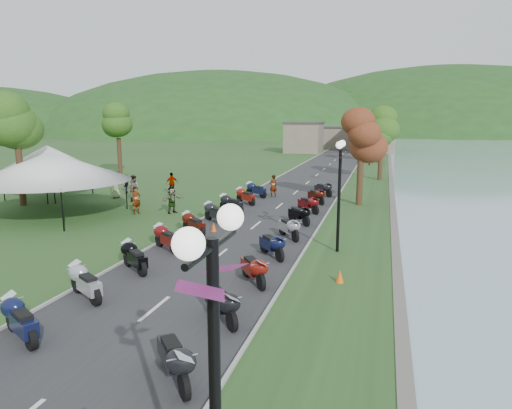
% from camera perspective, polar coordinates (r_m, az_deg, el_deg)
% --- Properties ---
extents(road, '(7.00, 120.00, 0.02)m').
position_cam_1_polar(road, '(43.33, 6.47, 2.73)').
color(road, '#313133').
rests_on(road, ground).
extents(hills_backdrop, '(360.00, 120.00, 76.00)m').
position_cam_1_polar(hills_backdrop, '(202.56, 13.96, 8.78)').
color(hills_backdrop, '#285621').
rests_on(hills_backdrop, ground).
extents(far_building, '(18.00, 16.00, 5.00)m').
position_cam_1_polar(far_building, '(87.88, 10.04, 8.33)').
color(far_building, gray).
rests_on(far_building, ground).
extents(moto_row_left, '(2.60, 41.27, 1.10)m').
position_cam_1_polar(moto_row_left, '(17.72, -17.50, -7.80)').
color(moto_row_left, '#331411').
rests_on(moto_row_left, ground).
extents(moto_row_right, '(2.60, 35.63, 1.10)m').
position_cam_1_polar(moto_row_right, '(20.09, 2.12, -5.09)').
color(moto_row_right, '#331411').
rests_on(moto_row_right, ground).
extents(vendor_tent_main, '(6.35, 6.35, 4.00)m').
position_cam_1_polar(vendor_tent_main, '(30.86, -24.11, 2.32)').
color(vendor_tent_main, silver).
rests_on(vendor_tent_main, ground).
extents(vendor_tent_side, '(4.42, 4.42, 4.00)m').
position_cam_1_polar(vendor_tent_side, '(38.37, -24.49, 3.78)').
color(vendor_tent_side, silver).
rests_on(vendor_tent_side, ground).
extents(tree_park_left, '(3.37, 3.37, 9.36)m').
position_cam_1_polar(tree_park_left, '(35.38, -27.69, 7.36)').
color(tree_park_left, '#3A6C1E').
rests_on(tree_park_left, ground).
extents(tree_lakeside, '(2.75, 2.75, 7.64)m').
position_cam_1_polar(tree_lakeside, '(32.42, 13.00, 6.59)').
color(tree_lakeside, '#3A6C1E').
rests_on(tree_lakeside, ground).
extents(pedestrian_a, '(0.70, 0.78, 1.75)m').
position_cam_1_polar(pedestrian_a, '(30.16, -14.67, -1.12)').
color(pedestrian_a, slate).
rests_on(pedestrian_a, ground).
extents(pedestrian_b, '(0.97, 0.56, 1.94)m').
position_cam_1_polar(pedestrian_b, '(34.57, -15.01, 0.36)').
color(pedestrian_b, slate).
rests_on(pedestrian_b, ground).
extents(pedestrian_c, '(0.68, 1.06, 1.53)m').
position_cam_1_polar(pedestrian_c, '(38.56, -15.91, 1.36)').
color(pedestrian_c, slate).
rests_on(pedestrian_c, ground).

